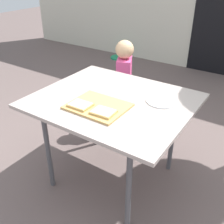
{
  "coord_description": "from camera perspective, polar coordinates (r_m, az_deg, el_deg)",
  "views": [
    {
      "loc": [
        0.97,
        -1.46,
        1.65
      ],
      "look_at": [
        -0.01,
        0.0,
        0.65
      ],
      "focal_mm": 42.63,
      "sensor_mm": 36.0,
      "label": 1
    }
  ],
  "objects": [
    {
      "name": "dining_table",
      "position": [
        1.99,
        0.2,
        1.21
      ],
      "size": [
        1.14,
        0.97,
        0.76
      ],
      "color": "#AFA098",
      "rests_on": "ground"
    },
    {
      "name": "garden_hose_coil",
      "position": [
        5.26,
        1.48,
        11.61
      ],
      "size": [
        0.32,
        0.32,
        0.03
      ],
      "primitive_type": "cylinder",
      "color": "#1E905D",
      "rests_on": "ground"
    },
    {
      "name": "pizza_slice_near_right",
      "position": [
        1.75,
        -1.84,
        0.03
      ],
      "size": [
        0.16,
        0.13,
        0.02
      ],
      "color": "tan",
      "rests_on": "cutting_board"
    },
    {
      "name": "pizza_slice_near_left",
      "position": [
        1.85,
        -6.8,
        1.54
      ],
      "size": [
        0.16,
        0.13,
        0.02
      ],
      "color": "tan",
      "rests_on": "cutting_board"
    },
    {
      "name": "child_left",
      "position": [
        2.8,
        2.58,
        7.03
      ],
      "size": [
        0.23,
        0.28,
        0.98
      ],
      "color": "navy",
      "rests_on": "ground"
    },
    {
      "name": "cutting_board",
      "position": [
        1.85,
        -3.03,
        1.25
      ],
      "size": [
        0.4,
        0.33,
        0.02
      ],
      "primitive_type": "cube",
      "color": "tan",
      "rests_on": "dining_table"
    },
    {
      "name": "plate_white_right",
      "position": [
        1.96,
        10.65,
        2.33
      ],
      "size": [
        0.23,
        0.23,
        0.01
      ],
      "primitive_type": "cylinder",
      "color": "white",
      "rests_on": "dining_table"
    },
    {
      "name": "ground_plane",
      "position": [
        2.41,
        0.17,
        -13.53
      ],
      "size": [
        16.0,
        16.0,
        0.0
      ],
      "primitive_type": "plane",
      "color": "#635350"
    }
  ]
}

